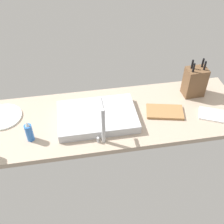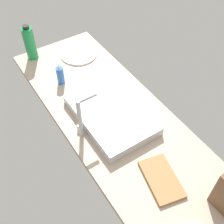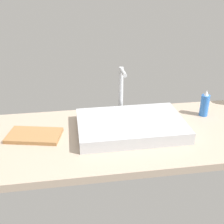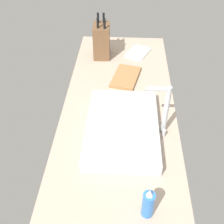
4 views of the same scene
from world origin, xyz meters
The scene contains 7 objects.
countertop_slab centered at (0.00, 0.00, 1.75)cm, with size 185.71×59.76×3.50cm, color tan.
sink_basin centered at (7.74, 2.22, 6.37)cm, with size 51.36×34.10×5.75cm, color #B7BABF.
faucet centered at (6.52, 20.95, 18.56)cm, with size 5.50×11.54×26.30cm.
knife_block centered at (-64.62, -13.49, 14.54)cm, with size 14.86×11.03×28.17cm.
cutting_board centered at (-38.52, 3.12, 4.40)cm, with size 24.68×14.10×1.80cm, color #9E7042.
soap_bottle centered at (50.40, 12.66, 9.86)cm, with size 4.58×4.58×14.53cm.
dish_towel centered at (-69.54, 11.23, 4.10)cm, with size 17.61×12.34×1.20cm, color white.
Camera 4 is at (107.55, 2.78, 102.02)cm, focal length 46.15 mm.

